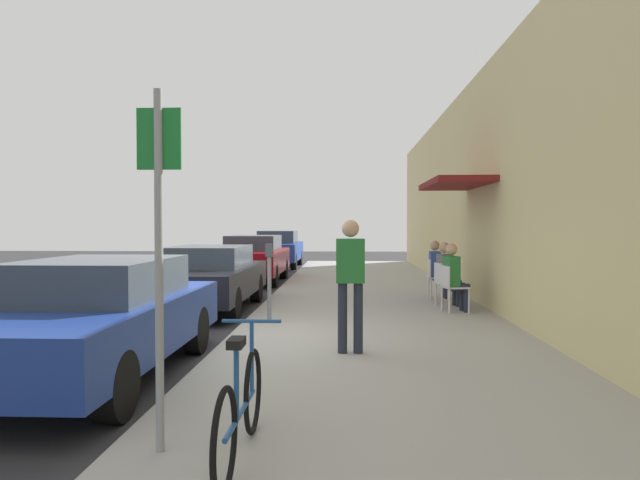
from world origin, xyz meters
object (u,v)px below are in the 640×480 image
Objects in this scene: seated_patron_2 at (437,267)px; pedestrian_standing at (350,275)px; parked_car_2 at (253,258)px; parking_meter at (269,277)px; parked_car_3 at (278,249)px; seated_patron_0 at (454,275)px; parked_car_0 at (96,317)px; cafe_chair_2 at (435,276)px; cafe_chair_0 at (451,285)px; parked_car_1 at (208,277)px; cafe_chair_1 at (444,281)px; seated_patron_1 at (447,272)px; bicycle_0 at (241,409)px; street_sign at (159,241)px.

seated_patron_2 is 0.76× the size of pedestrian_standing.
parked_car_2 is 3.33× the size of parking_meter.
parked_car_3 is 3.41× the size of seated_patron_0.
parked_car_0 is at bearing -90.00° from parked_car_2.
cafe_chair_2 is at bearing 91.74° from seated_patron_0.
cafe_chair_0 is at bearing -53.81° from parked_car_2.
parked_car_1 is at bearing 126.80° from parking_meter.
parked_car_1 is at bearing 179.62° from cafe_chair_1.
seated_patron_1 is at bearing -50.01° from parked_car_2.
seated_patron_1 is (2.77, 7.72, 0.34)m from bicycle_0.
seated_patron_0 is at bearing 63.69° from street_sign.
parked_car_2 is 6.34m from parked_car_3.
street_sign reaches higher than parked_car_2.
parked_car_3 reaches higher than cafe_chair_0.
parked_car_0 is at bearing -132.52° from cafe_chair_1.
cafe_chair_2 is (4.82, 6.50, -0.09)m from parked_car_0.
street_sign is at bearing -110.59° from cafe_chair_2.
parked_car_0 reaches higher than cafe_chair_2.
parking_meter is 4.68m from seated_patron_2.
parked_car_0 reaches higher than cafe_chair_0.
seated_patron_0 is 2.01m from cafe_chair_2.
seated_patron_2 is at bearing 69.06° from street_sign.
parking_meter is 0.77× the size of bicycle_0.
bicycle_0 is 1.97× the size of cafe_chair_0.
parked_car_0 reaches higher than cafe_chair_1.
seated_patron_0 is 0.76m from seated_patron_1.
pedestrian_standing is at bearing -113.92° from cafe_chair_1.
parked_car_1 is 4.97m from cafe_chair_2.
parked_car_1 is 2.59× the size of pedestrian_standing.
parking_meter reaches higher than seated_patron_2.
pedestrian_standing reaches higher than seated_patron_1.
pedestrian_standing is at bearing -59.63° from parking_meter.
parked_car_0 is 5.06× the size of cafe_chair_1.
parking_meter is 3.91m from seated_patron_1.
parked_car_2 is at bearing 98.86° from bicycle_0.
parked_car_1 is at bearing 179.74° from seated_patron_1.
seated_patron_1 is (3.33, 2.05, -0.07)m from parking_meter.
cafe_chair_0 is at bearing -168.83° from seated_patron_0.
seated_patron_2 is (2.77, 8.96, 0.34)m from bicycle_0.
seated_patron_1 reaches higher than bicycle_0.
bicycle_0 is at bearing -83.94° from parked_car_3.
parked_car_2 is at bearing 96.39° from street_sign.
street_sign is 2.02× the size of seated_patron_1.
seated_patron_0 is 2.00m from seated_patron_2.
parked_car_2 is at bearing 126.57° from seated_patron_0.
parked_car_2 is at bearing 101.15° from parking_meter.
parked_car_0 is at bearing -90.00° from parked_car_3.
parking_meter is 3.86m from cafe_chair_1.
parked_car_3 is 5.06× the size of cafe_chair_2.
parking_meter is at bearing 95.63° from bicycle_0.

